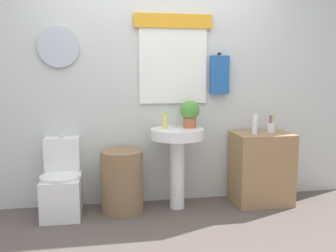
{
  "coord_description": "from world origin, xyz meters",
  "views": [
    {
      "loc": [
        -0.53,
        -2.68,
        1.37
      ],
      "look_at": [
        0.08,
        0.8,
        0.86
      ],
      "focal_mm": 39.17,
      "sensor_mm": 36.0,
      "label": 1
    }
  ],
  "objects_px": {
    "potted_plant": "(190,113)",
    "toothbrush_cup": "(271,127)",
    "pedestal_sink": "(177,148)",
    "soap_bottle": "(165,121)",
    "laundry_hamper": "(122,181)",
    "lotion_bottle": "(255,124)",
    "toilet": "(62,185)",
    "wooden_cabinet": "(261,168)"
  },
  "relations": [
    {
      "from": "toilet",
      "to": "soap_bottle",
      "type": "xyz_separation_m",
      "value": [
        1.01,
        0.01,
        0.61
      ]
    },
    {
      "from": "pedestal_sink",
      "to": "wooden_cabinet",
      "type": "distance_m",
      "value": 0.94
    },
    {
      "from": "soap_bottle",
      "to": "lotion_bottle",
      "type": "relative_size",
      "value": 0.77
    },
    {
      "from": "laundry_hamper",
      "to": "wooden_cabinet",
      "type": "bearing_deg",
      "value": 0.0
    },
    {
      "from": "laundry_hamper",
      "to": "toilet",
      "type": "bearing_deg",
      "value": 176.45
    },
    {
      "from": "lotion_bottle",
      "to": "toothbrush_cup",
      "type": "relative_size",
      "value": 1.11
    },
    {
      "from": "toilet",
      "to": "wooden_cabinet",
      "type": "relative_size",
      "value": 1.01
    },
    {
      "from": "soap_bottle",
      "to": "toothbrush_cup",
      "type": "distance_m",
      "value": 1.13
    },
    {
      "from": "pedestal_sink",
      "to": "soap_bottle",
      "type": "distance_m",
      "value": 0.31
    },
    {
      "from": "lotion_bottle",
      "to": "potted_plant",
      "type": "bearing_deg",
      "value": 171.4
    },
    {
      "from": "toilet",
      "to": "toothbrush_cup",
      "type": "xyz_separation_m",
      "value": [
        2.14,
        -0.02,
        0.52
      ]
    },
    {
      "from": "laundry_hamper",
      "to": "pedestal_sink",
      "type": "distance_m",
      "value": 0.64
    },
    {
      "from": "toilet",
      "to": "potted_plant",
      "type": "distance_m",
      "value": 1.45
    },
    {
      "from": "wooden_cabinet",
      "to": "soap_bottle",
      "type": "bearing_deg",
      "value": 177.2
    },
    {
      "from": "laundry_hamper",
      "to": "potted_plant",
      "type": "height_order",
      "value": "potted_plant"
    },
    {
      "from": "toilet",
      "to": "soap_bottle",
      "type": "relative_size",
      "value": 4.78
    },
    {
      "from": "toilet",
      "to": "soap_bottle",
      "type": "bearing_deg",
      "value": 0.8
    },
    {
      "from": "laundry_hamper",
      "to": "potted_plant",
      "type": "xyz_separation_m",
      "value": [
        0.7,
        0.06,
        0.66
      ]
    },
    {
      "from": "toilet",
      "to": "pedestal_sink",
      "type": "distance_m",
      "value": 1.18
    },
    {
      "from": "potted_plant",
      "to": "laundry_hamper",
      "type": "bearing_deg",
      "value": -175.08
    },
    {
      "from": "wooden_cabinet",
      "to": "lotion_bottle",
      "type": "relative_size",
      "value": 3.64
    },
    {
      "from": "lotion_bottle",
      "to": "soap_bottle",
      "type": "bearing_deg",
      "value": 174.42
    },
    {
      "from": "potted_plant",
      "to": "toothbrush_cup",
      "type": "height_order",
      "value": "potted_plant"
    },
    {
      "from": "laundry_hamper",
      "to": "soap_bottle",
      "type": "distance_m",
      "value": 0.74
    },
    {
      "from": "lotion_bottle",
      "to": "toilet",
      "type": "bearing_deg",
      "value": 177.76
    },
    {
      "from": "wooden_cabinet",
      "to": "potted_plant",
      "type": "height_order",
      "value": "potted_plant"
    },
    {
      "from": "soap_bottle",
      "to": "wooden_cabinet",
      "type": "bearing_deg",
      "value": -2.8
    },
    {
      "from": "pedestal_sink",
      "to": "soap_bottle",
      "type": "bearing_deg",
      "value": 157.38
    },
    {
      "from": "pedestal_sink",
      "to": "wooden_cabinet",
      "type": "bearing_deg",
      "value": 0.0
    },
    {
      "from": "potted_plant",
      "to": "pedestal_sink",
      "type": "bearing_deg",
      "value": -156.8
    },
    {
      "from": "toilet",
      "to": "wooden_cabinet",
      "type": "distance_m",
      "value": 2.04
    },
    {
      "from": "toothbrush_cup",
      "to": "lotion_bottle",
      "type": "bearing_deg",
      "value": -163.74
    },
    {
      "from": "toilet",
      "to": "potted_plant",
      "type": "bearing_deg",
      "value": 1.08
    },
    {
      "from": "wooden_cabinet",
      "to": "toothbrush_cup",
      "type": "relative_size",
      "value": 4.05
    },
    {
      "from": "laundry_hamper",
      "to": "soap_bottle",
      "type": "bearing_deg",
      "value": 6.54
    },
    {
      "from": "laundry_hamper",
      "to": "potted_plant",
      "type": "distance_m",
      "value": 0.96
    },
    {
      "from": "wooden_cabinet",
      "to": "potted_plant",
      "type": "relative_size",
      "value": 2.73
    },
    {
      "from": "wooden_cabinet",
      "to": "lotion_bottle",
      "type": "height_order",
      "value": "lotion_bottle"
    },
    {
      "from": "potted_plant",
      "to": "lotion_bottle",
      "type": "bearing_deg",
      "value": -8.6
    },
    {
      "from": "toilet",
      "to": "potted_plant",
      "type": "height_order",
      "value": "potted_plant"
    },
    {
      "from": "pedestal_sink",
      "to": "potted_plant",
      "type": "xyz_separation_m",
      "value": [
        0.14,
        0.06,
        0.35
      ]
    },
    {
      "from": "soap_bottle",
      "to": "lotion_bottle",
      "type": "bearing_deg",
      "value": -5.58
    }
  ]
}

